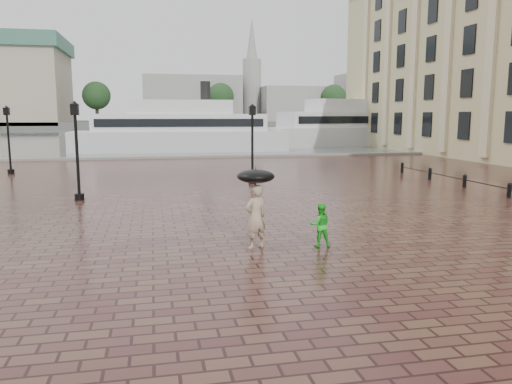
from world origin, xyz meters
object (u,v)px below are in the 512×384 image
(street_lamps, at_px, (109,143))
(ferry_near, at_px, (181,130))
(child_pedestrian, at_px, (320,225))
(adult_pedestrian, at_px, (256,217))
(ferry_far, at_px, (353,127))

(street_lamps, height_order, ferry_near, ferry_near)
(street_lamps, distance_m, child_pedestrian, 17.21)
(adult_pedestrian, xyz_separation_m, ferry_far, (22.64, 47.33, 1.47))
(adult_pedestrian, bearing_deg, child_pedestrian, 151.38)
(adult_pedestrian, height_order, ferry_near, ferry_near)
(ferry_near, bearing_deg, ferry_far, 17.64)
(child_pedestrian, bearing_deg, ferry_near, -78.80)
(street_lamps, distance_m, ferry_near, 26.31)
(street_lamps, relative_size, ferry_near, 0.67)
(ferry_near, bearing_deg, adult_pedestrian, -88.16)
(child_pedestrian, distance_m, ferry_near, 41.33)
(child_pedestrian, xyz_separation_m, ferry_near, (-1.78, 41.26, 1.60))
(street_lamps, relative_size, adult_pedestrian, 8.13)
(adult_pedestrian, xyz_separation_m, ferry_near, (0.14, 41.05, 1.31))
(street_lamps, bearing_deg, child_pedestrian, -65.01)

